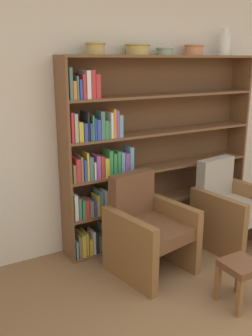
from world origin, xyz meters
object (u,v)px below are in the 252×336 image
armchair_leather (148,230)px  footstool (241,272)px  bowl_sage (194,49)px  armchair_cushioned (230,208)px  bowl_cream (137,48)px  bowl_olive (95,48)px  vase_tall (224,44)px  bookshelf (143,153)px  bowl_terracotta (165,51)px

armchair_leather → footstool: armchair_leather is taller
bowl_sage → armchair_cushioned: 1.73m
bowl_cream → bowl_olive: bearing=-180.0°
bowl_sage → vase_tall: vase_tall is taller
bowl_sage → vase_tall: 0.43m
vase_tall → armchair_leather: vase_tall is taller
bowl_olive → bowl_cream: 0.45m
bookshelf → bowl_cream: bearing=-169.5°
armchair_cushioned → bowl_terracotta: bearing=-56.0°
footstool → bookshelf: bearing=92.3°
bowl_sage → armchair_leather: bowl_sage is taller
bowl_cream → armchair_leather: bearing=-110.9°
bookshelf → footstool: (0.06, -1.40, -0.68)m
armchair_cushioned → footstool: armchair_cushioned is taller
bowl_sage → armchair_cushioned: bowl_sage is taller
armchair_leather → bowl_cream: bearing=-121.5°
bowl_cream → armchair_cushioned: bowl_cream is taller
bowl_olive → bookshelf: bearing=1.7°
bowl_terracotta → armchair_cushioned: bearing=-47.8°
vase_tall → bowl_terracotta: bearing=180.0°
bowl_olive → bowl_sage: bearing=0.0°
bookshelf → footstool: bearing=-87.7°
bowl_terracotta → footstool: size_ratio=0.49×
armchair_cushioned → bookshelf: bearing=-45.9°
bowl_cream → bowl_sage: (0.69, 0.00, 0.00)m
bookshelf → bowl_olive: (-0.53, -0.02, 1.06)m
bowl_terracotta → footstool: (-0.18, -1.39, -1.72)m
bowl_sage → footstool: bearing=-111.7°
bookshelf → armchair_cushioned: (0.75, -0.58, -0.57)m
armchair_cushioned → footstool: (-0.69, -0.83, -0.11)m
bowl_olive → footstool: 2.30m
bowl_olive → armchair_cushioned: size_ratio=0.21×
armchair_cushioned → footstool: 1.08m
bowl_terracotta → bowl_sage: bowl_sage is taller
bowl_terracotta → armchair_cushioned: size_ratio=0.20×
bowl_terracotta → armchair_cushioned: bowl_terracotta is taller
bowl_terracotta → footstool: 2.22m
bowl_sage → armchair_leather: bearing=-148.3°
bowl_sage → armchair_cushioned: bearing=-76.1°
bowl_olive → bowl_sage: size_ratio=0.90×
bowl_sage → armchair_leather: size_ratio=0.24×
bowl_olive → bowl_cream: size_ratio=0.78×
bowl_sage → vase_tall: (0.43, -0.00, 0.06)m
armchair_cushioned → footstool: bearing=41.9°
bookshelf → bowl_olive: bowl_olive is taller
vase_tall → footstool: vase_tall is taller
vase_tall → armchair_cushioned: 1.81m
bookshelf → bowl_cream: bowl_cream is taller
bowl_olive → bowl_terracotta: size_ratio=1.04×
armchair_leather → footstool: size_ratio=2.41×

